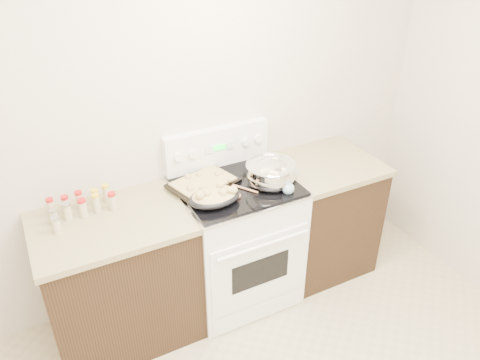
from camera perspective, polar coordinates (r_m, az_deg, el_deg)
room_shell at (r=1.49m, az=12.32°, el=-3.87°), size 4.10×3.60×2.75m
counter_left at (r=3.15m, az=-14.35°, el=-11.54°), size 0.93×0.67×0.92m
counter_right at (r=3.67m, az=9.77°, el=-4.13°), size 0.73×0.67×0.92m
kitchen_range at (r=3.33m, az=-0.43°, el=-7.14°), size 0.78×0.73×1.22m
mixing_bowl at (r=3.04m, az=3.78°, el=0.77°), size 0.38×0.38×0.19m
roasting_pan at (r=2.85m, az=-3.11°, el=-1.99°), size 0.33×0.23×0.12m
baking_sheet at (r=3.06m, az=-4.50°, el=-0.27°), size 0.48×0.40×0.06m
wooden_spoon at (r=2.96m, az=-0.23°, el=-1.49°), size 0.16×0.24×0.04m
blue_ladle at (r=2.98m, az=5.96°, el=-0.87°), size 0.22×0.21×0.10m
spice_jars at (r=2.94m, az=-18.92°, el=-3.00°), size 0.39×0.24×0.13m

